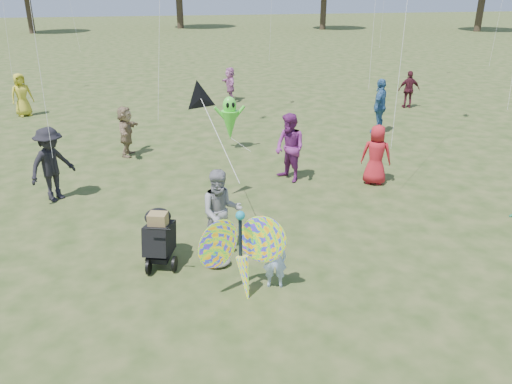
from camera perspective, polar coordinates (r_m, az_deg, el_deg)
ground at (r=9.48m, az=3.11°, el=-9.51°), size 160.00×160.00×0.00m
child_girl at (r=8.87m, az=2.14°, el=-7.51°), size 0.48×0.37×1.18m
adult_man at (r=9.88m, az=-4.01°, el=-2.31°), size 0.87×0.69×1.76m
grey_bag at (r=9.77m, az=-4.42°, el=-7.93°), size 0.51×0.42×0.16m
crowd_a at (r=13.74m, az=13.58°, el=4.15°), size 0.94×0.82×1.63m
crowd_b at (r=13.26m, az=-22.33°, el=2.93°), size 1.35×1.34×1.87m
crowd_c at (r=18.65m, az=13.96°, el=9.51°), size 1.10×1.18×1.95m
crowd_d at (r=16.16m, az=-14.64°, el=6.75°), size 0.78×1.53×1.58m
crowd_e at (r=13.56m, az=3.88°, el=5.05°), size 1.03×1.12×1.87m
crowd_g at (r=22.63m, az=-25.22°, el=10.02°), size 1.01×0.90×1.73m
crowd_h at (r=22.94m, az=17.08°, el=11.13°), size 0.98×0.52×1.59m
crowd_j at (r=23.43m, az=-2.99°, el=12.22°), size 0.59×1.44×1.52m
jogging_stroller at (r=9.78m, az=-11.01°, el=-4.72°), size 0.70×1.12×1.09m
butterfly_kite at (r=8.58m, az=-1.60°, el=-7.02°), size 1.74×0.75×1.78m
delta_kite_rig at (r=11.58m, az=-6.31°, el=10.54°), size 0.92×2.63×1.64m
alien_kite at (r=16.24m, az=-3.01°, el=8.20°), size 1.12×0.69×1.74m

